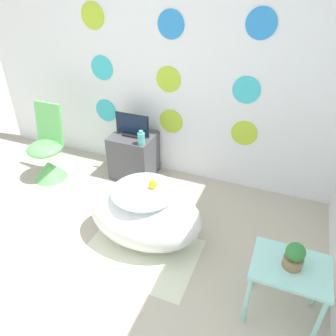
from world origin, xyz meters
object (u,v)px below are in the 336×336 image
object	(u,v)px
chair	(48,157)
vase	(141,138)
potted_plant_left	(294,256)
tv	(132,126)
bathtub	(145,215)

from	to	relation	value
chair	vase	bearing A→B (deg)	14.46
potted_plant_left	chair	bearing A→B (deg)	163.03
vase	tv	bearing A→B (deg)	140.27
bathtub	vase	xyz separation A→B (m)	(-0.39, 0.76, 0.30)
bathtub	potted_plant_left	xyz separation A→B (m)	(1.20, -0.32, 0.30)
tv	vase	xyz separation A→B (m)	(0.18, -0.15, -0.04)
tv	potted_plant_left	bearing A→B (deg)	-34.74
bathtub	potted_plant_left	distance (m)	1.28
tv	potted_plant_left	world-z (taller)	tv
vase	potted_plant_left	distance (m)	1.93
chair	tv	xyz separation A→B (m)	(0.87, 0.42, 0.36)
potted_plant_left	vase	bearing A→B (deg)	145.87
vase	chair	bearing A→B (deg)	-165.54
bathtub	potted_plant_left	bearing A→B (deg)	-14.83
chair	tv	bearing A→B (deg)	25.76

